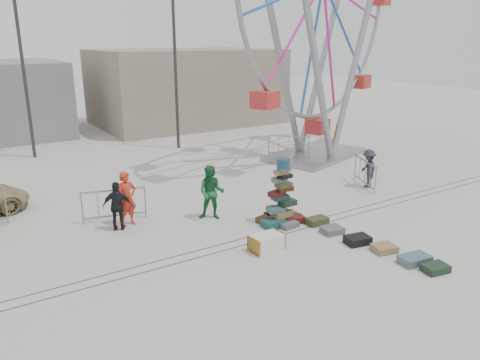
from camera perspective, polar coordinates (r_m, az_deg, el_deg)
ground at (r=13.67m, az=4.69°, el=-8.06°), size 90.00×90.00×0.00m
track_line_near at (r=14.11m, az=3.21°, el=-7.19°), size 40.00×0.04×0.01m
track_line_far at (r=14.40m, az=2.28°, el=-6.65°), size 40.00×0.04×0.01m
building_right at (r=33.34m, az=-6.59°, el=11.26°), size 12.00×8.00×5.00m
lamp_post_right at (r=25.21m, az=-7.70°, el=13.92°), size 1.41×0.25×8.00m
lamp_post_left at (r=25.11m, az=-24.73°, el=12.55°), size 1.41×0.25×8.00m
suitcase_tower at (r=15.11m, az=5.04°, el=-3.09°), size 1.51×1.35×2.16m
ferris_wheel at (r=23.31m, az=10.00°, el=20.22°), size 12.04×4.50×14.58m
steamer_trunk at (r=13.35m, az=3.27°, el=-7.61°), size 1.00×0.61×0.45m
row_case_0 at (r=15.33m, az=9.37°, el=-4.94°), size 0.71×0.46×0.22m
row_case_1 at (r=14.74m, az=11.17°, el=-6.00°), size 0.69×0.60×0.20m
row_case_2 at (r=14.17m, az=14.14°, el=-7.10°), size 0.80×0.63×0.24m
row_case_3 at (r=13.89m, az=17.18°, el=-7.96°), size 0.74×0.65×0.19m
row_case_4 at (r=13.46m, az=20.53°, el=-9.06°), size 0.90×0.62×0.22m
row_case_5 at (r=13.21m, az=22.72°, el=-9.88°), size 0.72×0.57×0.20m
barricade_dummy_c at (r=15.80m, az=-15.08°, el=-2.94°), size 1.96×0.59×1.10m
barricade_wheel_front at (r=19.41m, az=14.97°, el=0.79°), size 0.89×1.87×1.10m
barricade_wheel_back at (r=23.66m, az=5.93°, el=4.15°), size 1.56×1.40×1.10m
pedestrian_red at (r=15.23m, az=-13.62°, el=-2.23°), size 0.70×0.52×1.77m
pedestrian_green at (r=15.34m, az=-3.49°, el=-1.55°), size 1.12×1.09×1.81m
pedestrian_black at (r=14.94m, az=-14.70°, el=-3.12°), size 0.99×0.74×1.56m
pedestrian_grey at (r=19.30m, az=15.37°, el=1.36°), size 0.94×1.15×1.55m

